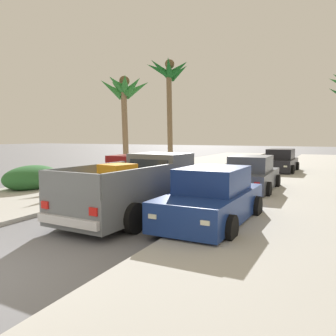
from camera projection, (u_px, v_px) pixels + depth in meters
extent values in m
cube|color=#B2AFA8|center=(119.00, 179.00, 18.39)|extent=(5.14, 60.00, 0.12)
cube|color=#B2AFA8|center=(310.00, 191.00, 14.28)|extent=(5.14, 60.00, 0.12)
cube|color=silver|center=(138.00, 180.00, 17.89)|extent=(0.16, 60.00, 0.10)
cube|color=silver|center=(281.00, 190.00, 14.79)|extent=(0.16, 60.00, 0.10)
cube|color=slate|center=(133.00, 197.00, 9.95)|extent=(2.24, 5.21, 0.80)
cube|color=slate|center=(161.00, 165.00, 11.27)|extent=(1.81, 1.61, 0.80)
cube|color=#283342|center=(149.00, 167.00, 10.61)|extent=(1.38, 0.15, 0.44)
cube|color=#283342|center=(172.00, 163.00, 11.93)|extent=(1.46, 0.15, 0.48)
cube|color=slate|center=(89.00, 175.00, 9.59)|extent=(0.31, 3.30, 0.56)
cube|color=slate|center=(143.00, 179.00, 8.70)|extent=(0.31, 3.30, 0.56)
cube|color=slate|center=(69.00, 184.00, 7.71)|extent=(1.88, 0.22, 0.56)
cube|color=silver|center=(67.00, 221.00, 7.71)|extent=(1.83, 0.23, 0.20)
cylinder|color=black|center=(136.00, 194.00, 11.78)|extent=(0.31, 0.77, 0.76)
cylinder|color=black|center=(187.00, 199.00, 10.83)|extent=(0.31, 0.77, 0.76)
cylinder|color=black|center=(74.00, 210.00, 9.23)|extent=(0.31, 0.77, 0.76)
cylinder|color=black|center=(133.00, 218.00, 8.28)|extent=(0.31, 0.77, 0.76)
cube|color=red|center=(45.00, 205.00, 8.07)|extent=(0.22, 0.05, 0.18)
cube|color=red|center=(93.00, 212.00, 7.34)|extent=(0.22, 0.05, 0.18)
cube|color=orange|center=(118.00, 175.00, 9.25)|extent=(0.91, 0.98, 0.61)
cube|color=black|center=(280.00, 165.00, 21.97)|extent=(1.85, 4.24, 0.72)
cube|color=black|center=(281.00, 154.00, 22.00)|extent=(1.56, 2.13, 0.64)
cube|color=#283342|center=(278.00, 155.00, 21.14)|extent=(1.37, 0.11, 0.52)
cube|color=#283342|center=(283.00, 154.00, 22.86)|extent=(1.34, 0.11, 0.50)
cylinder|color=black|center=(292.00, 170.00, 20.43)|extent=(0.23, 0.64, 0.64)
cylinder|color=black|center=(262.00, 169.00, 21.24)|extent=(0.23, 0.64, 0.64)
cylinder|color=black|center=(297.00, 167.00, 22.74)|extent=(0.23, 0.64, 0.64)
cylinder|color=black|center=(269.00, 166.00, 23.55)|extent=(0.23, 0.64, 0.64)
cube|color=red|center=(294.00, 161.00, 23.55)|extent=(0.20, 0.04, 0.12)
cube|color=white|center=(285.00, 166.00, 19.81)|extent=(0.20, 0.04, 0.10)
cube|color=red|center=(276.00, 160.00, 24.12)|extent=(0.20, 0.04, 0.12)
cube|color=white|center=(264.00, 166.00, 20.36)|extent=(0.20, 0.04, 0.10)
cube|color=navy|center=(212.00, 205.00, 9.08)|extent=(1.86, 4.24, 0.72)
cube|color=navy|center=(213.00, 179.00, 9.10)|extent=(1.57, 2.14, 0.64)
cube|color=#283342|center=(200.00, 185.00, 8.24)|extent=(1.37, 0.11, 0.52)
cube|color=#283342|center=(224.00, 176.00, 9.96)|extent=(1.34, 0.11, 0.50)
cylinder|color=black|center=(230.00, 229.00, 7.54)|extent=(0.24, 0.65, 0.64)
cylinder|color=black|center=(159.00, 220.00, 8.35)|extent=(0.24, 0.65, 0.64)
cylinder|color=black|center=(257.00, 207.00, 9.84)|extent=(0.24, 0.65, 0.64)
cylinder|color=black|center=(199.00, 202.00, 10.66)|extent=(0.24, 0.65, 0.64)
cube|color=red|center=(254.00, 191.00, 10.65)|extent=(0.20, 0.05, 0.12)
cube|color=white|center=(205.00, 223.00, 6.92)|extent=(0.20, 0.05, 0.10)
cube|color=red|center=(215.00, 188.00, 11.23)|extent=(0.20, 0.05, 0.12)
cube|color=white|center=(152.00, 216.00, 7.48)|extent=(0.20, 0.05, 0.10)
cube|color=maroon|center=(132.00, 178.00, 15.07)|extent=(1.79, 4.21, 0.72)
cube|color=maroon|center=(133.00, 162.00, 15.10)|extent=(1.54, 2.11, 0.64)
cube|color=#283342|center=(121.00, 164.00, 14.23)|extent=(1.37, 0.09, 0.52)
cube|color=#283342|center=(144.00, 161.00, 15.96)|extent=(1.34, 0.09, 0.50)
cylinder|color=black|center=(134.00, 188.00, 13.53)|extent=(0.23, 0.64, 0.64)
cylinder|color=black|center=(98.00, 185.00, 14.32)|extent=(0.23, 0.64, 0.64)
cylinder|color=black|center=(164.00, 180.00, 15.86)|extent=(0.23, 0.64, 0.64)
cylinder|color=black|center=(131.00, 178.00, 16.65)|extent=(0.23, 0.64, 0.64)
cube|color=red|center=(166.00, 171.00, 16.67)|extent=(0.20, 0.04, 0.12)
cube|color=white|center=(117.00, 183.00, 12.91)|extent=(0.20, 0.04, 0.10)
cube|color=red|center=(144.00, 170.00, 17.22)|extent=(0.20, 0.04, 0.12)
cube|color=white|center=(91.00, 181.00, 13.45)|extent=(0.20, 0.04, 0.10)
cube|color=#474C56|center=(251.00, 179.00, 14.50)|extent=(1.79, 4.21, 0.72)
cube|color=#474C56|center=(251.00, 163.00, 14.35)|extent=(1.54, 2.11, 0.64)
cube|color=#283342|center=(255.00, 162.00, 15.22)|extent=(1.37, 0.09, 0.52)
cube|color=#283342|center=(246.00, 166.00, 13.47)|extent=(1.34, 0.09, 0.50)
cylinder|color=black|center=(237.00, 180.00, 16.07)|extent=(0.23, 0.64, 0.64)
cylinder|color=black|center=(277.00, 182.00, 15.31)|extent=(0.23, 0.64, 0.64)
cylinder|color=black|center=(222.00, 187.00, 13.73)|extent=(0.23, 0.64, 0.64)
cylinder|color=black|center=(268.00, 190.00, 12.96)|extent=(0.23, 0.64, 0.64)
cube|color=red|center=(223.00, 182.00, 12.86)|extent=(0.20, 0.04, 0.12)
cube|color=white|center=(247.00, 172.00, 16.66)|extent=(0.20, 0.04, 0.10)
cube|color=red|center=(257.00, 184.00, 12.32)|extent=(0.20, 0.04, 0.12)
cube|color=white|center=(273.00, 173.00, 16.13)|extent=(0.20, 0.04, 0.10)
cylinder|color=brown|center=(170.00, 116.00, 26.51)|extent=(0.40, 0.77, 7.88)
cone|color=#196023|center=(179.00, 68.00, 25.96)|extent=(1.63, 0.80, 1.32)
cone|color=#196023|center=(179.00, 72.00, 26.78)|extent=(1.35, 1.96, 1.60)
cone|color=#196023|center=(170.00, 70.00, 27.12)|extent=(1.36, 2.05, 1.23)
cone|color=#196023|center=(158.00, 69.00, 26.49)|extent=(2.08, 0.80, 1.37)
cone|color=#196023|center=(160.00, 68.00, 25.63)|extent=(1.38, 1.92, 1.43)
cone|color=#196023|center=(169.00, 66.00, 25.18)|extent=(1.27, 2.09, 1.46)
sphere|color=brown|center=(170.00, 64.00, 26.14)|extent=(0.73, 0.73, 0.73)
cylinder|color=#846B4C|center=(125.00, 127.00, 22.27)|extent=(0.37, 0.64, 5.92)
cone|color=#2D7F33|center=(133.00, 86.00, 21.66)|extent=(1.49, 0.70, 1.33)
cone|color=#2D7F33|center=(138.00, 89.00, 22.63)|extent=(1.42, 2.03, 1.48)
cone|color=#2D7F33|center=(127.00, 88.00, 22.93)|extent=(1.27, 1.94, 1.35)
cone|color=#2D7F33|center=(117.00, 87.00, 22.53)|extent=(1.63, 1.01, 1.28)
cone|color=#2D7F33|center=(111.00, 88.00, 22.21)|extent=(1.87, 0.99, 1.51)
cone|color=#2D7F33|center=(117.00, 83.00, 21.46)|extent=(0.85, 1.59, 1.15)
cone|color=#2D7F33|center=(125.00, 83.00, 21.14)|extent=(1.51, 1.85, 1.19)
sphere|color=brown|center=(124.00, 81.00, 22.00)|extent=(0.67, 0.67, 0.67)
ellipsoid|color=#2D6B33|center=(32.00, 178.00, 14.84)|extent=(1.80, 2.80, 1.10)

